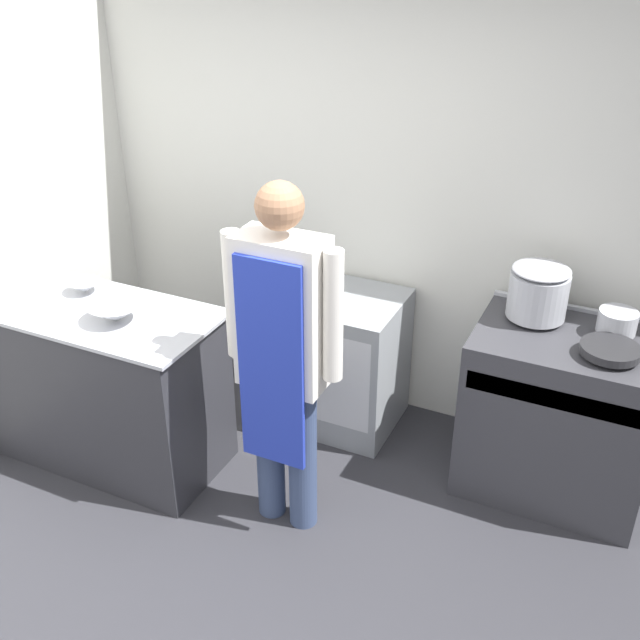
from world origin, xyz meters
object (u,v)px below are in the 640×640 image
object	(u,v)px
stove	(558,414)
mixing_bowl	(115,313)
fridge_unit	(349,362)
sauce_pot	(617,322)
stock_pot	(539,291)
person_cook	(283,348)
saute_pan	(610,350)

from	to	relation	value
stove	mixing_bowl	world-z (taller)	mixing_bowl
fridge_unit	sauce_pot	distance (m)	1.51
stove	stock_pot	distance (m)	0.66
person_cook	saute_pan	distance (m)	1.52
mixing_bowl	stock_pot	bearing A→B (deg)	26.81
stock_pot	sauce_pot	size ratio (longest dim) A/B	1.57
mixing_bowl	stock_pot	world-z (taller)	stock_pot
person_cook	mixing_bowl	bearing A→B (deg)	-179.57
mixing_bowl	person_cook	bearing A→B (deg)	0.43
stove	sauce_pot	world-z (taller)	sauce_pot
stove	person_cook	size ratio (longest dim) A/B	0.52
fridge_unit	stock_pot	world-z (taller)	stock_pot
person_cook	sauce_pot	bearing A→B (deg)	35.35
stove	sauce_pot	distance (m)	0.57
stock_pot	sauce_pot	bearing A→B (deg)	0.00
stock_pot	saute_pan	xyz separation A→B (m)	(0.39, -0.23, -0.12)
person_cook	saute_pan	size ratio (longest dim) A/B	6.42
person_cook	sauce_pot	world-z (taller)	person_cook
fridge_unit	mixing_bowl	distance (m)	1.39
stove	sauce_pot	xyz separation A→B (m)	(0.18, 0.12, 0.53)
stove	fridge_unit	size ratio (longest dim) A/B	1.12
sauce_pot	saute_pan	bearing A→B (deg)	-90.00
saute_pan	sauce_pot	xyz separation A→B (m)	(0.00, 0.23, 0.04)
mixing_bowl	sauce_pot	distance (m)	2.48
stove	stock_pot	xyz separation A→B (m)	(-0.21, 0.12, 0.62)
person_cook	mixing_bowl	distance (m)	0.95
mixing_bowl	saute_pan	distance (m)	2.40
fridge_unit	person_cook	xyz separation A→B (m)	(0.05, -0.90, 0.59)
stock_pot	stove	bearing A→B (deg)	-29.16
saute_pan	sauce_pot	bearing A→B (deg)	90.00
stove	person_cook	xyz separation A→B (m)	(-1.16, -0.84, 0.55)
fridge_unit	sauce_pot	world-z (taller)	sauce_pot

